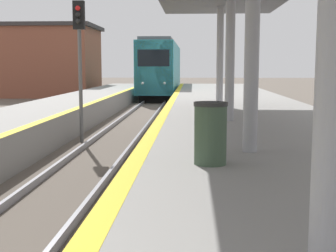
# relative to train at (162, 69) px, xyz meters

# --- Properties ---
(train) EXTENTS (2.61, 16.21, 4.46)m
(train) POSITION_rel_train_xyz_m (0.00, 0.00, 0.00)
(train) COLOR black
(train) RESTS_ON ground
(signal_mid) EXTENTS (0.36, 0.31, 4.57)m
(signal_mid) POSITION_rel_train_xyz_m (-1.08, -23.73, 0.92)
(signal_mid) COLOR #595959
(signal_mid) RESTS_ON ground
(trash_bin) EXTENTS (0.53, 0.53, 0.98)m
(trash_bin) POSITION_rel_train_xyz_m (2.86, -31.59, -0.81)
(trash_bin) COLOR #384C38
(trash_bin) RESTS_ON platform_right
(station_building) EXTENTS (12.39, 6.74, 5.84)m
(station_building) POSITION_rel_train_xyz_m (-11.49, -0.21, 0.67)
(station_building) COLOR brown
(station_building) RESTS_ON ground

